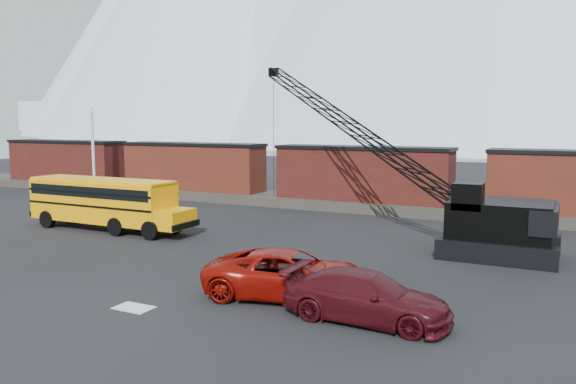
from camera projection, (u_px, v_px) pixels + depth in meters
name	position (u px, v px, depth m)	size (l,w,h in m)	color
ground	(190.00, 279.00, 24.04)	(160.00, 160.00, 0.00)	black
gravel_berm	(362.00, 205.00, 43.46)	(120.00, 5.00, 0.70)	#403B35
boxcar_west_far	(66.00, 161.00, 57.53)	(13.70, 3.10, 4.17)	#4A1914
boxcar_west_near	(193.00, 166.00, 50.35)	(13.70, 3.10, 4.17)	#471E14
boxcar_mid	(362.00, 174.00, 43.17)	(13.70, 3.10, 4.17)	#4A1914
utility_pole	(93.00, 151.00, 50.23)	(1.40, 0.24, 8.00)	silver
snow_patch	(134.00, 308.00, 20.27)	(1.40, 0.90, 0.02)	silver
school_bus	(106.00, 201.00, 34.83)	(11.65, 2.65, 3.19)	#FB9F05
red_pickup	(290.00, 274.00, 21.40)	(3.00, 6.50, 1.81)	#8C0D06
maroon_suv	(367.00, 297.00, 18.88)	(2.33, 5.73, 1.66)	#3F0B10
crawler_crane	(348.00, 124.00, 37.00)	(22.24, 14.11, 11.24)	black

